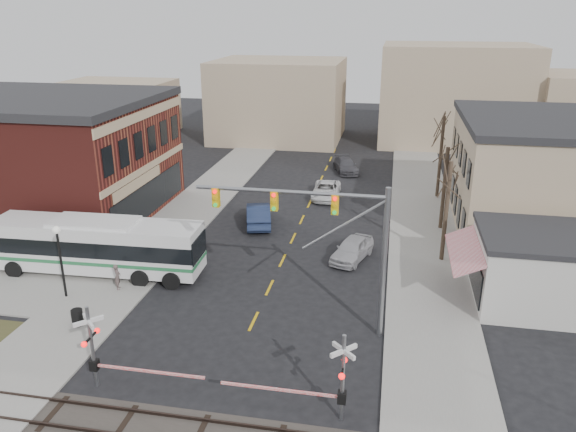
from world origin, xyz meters
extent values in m
plane|color=black|center=(0.00, 0.00, 0.00)|extent=(160.00, 160.00, 0.00)
cube|color=gray|center=(-9.50, 20.00, 0.06)|extent=(5.00, 60.00, 0.12)
cube|color=gray|center=(9.50, 20.00, 0.06)|extent=(5.00, 60.00, 0.12)
cube|color=#2D231E|center=(0.00, -6.08, 0.12)|extent=(160.00, 0.08, 0.14)
cube|color=tan|center=(-11.95, 16.00, 4.30)|extent=(0.10, 15.00, 0.50)
cube|color=tan|center=(-11.95, 16.00, 8.40)|extent=(0.10, 15.00, 0.70)
cube|color=black|center=(-11.95, 16.00, 1.80)|extent=(0.08, 13.00, 2.60)
cube|color=beige|center=(16.00, 7.00, 2.00)|extent=(8.00, 6.00, 4.00)
cube|color=#262628|center=(16.00, 7.00, 4.15)|extent=(8.20, 6.20, 0.30)
cube|color=red|center=(11.20, 7.00, 3.00)|extent=(1.68, 6.00, 0.87)
cylinder|color=#382B21|center=(10.50, 12.00, 3.50)|extent=(0.28, 0.28, 6.75)
cylinder|color=#382B21|center=(10.80, 18.00, 3.27)|extent=(0.28, 0.28, 6.30)
cylinder|color=#382B21|center=(11.00, 26.00, 3.72)|extent=(0.28, 0.28, 7.20)
cube|color=silver|center=(-11.12, 5.98, 1.94)|extent=(13.40, 3.34, 2.99)
cube|color=black|center=(-11.12, 5.98, 2.16)|extent=(13.44, 3.38, 1.00)
cube|color=#246C3E|center=(-11.12, 5.98, 1.28)|extent=(13.44, 3.38, 0.22)
cylinder|color=black|center=(-11.12, 5.98, 0.55)|extent=(1.21, 2.92, 1.11)
cylinder|color=gray|center=(6.73, 1.91, 4.00)|extent=(0.28, 0.28, 8.00)
cylinder|color=gray|center=(1.99, 1.91, 7.50)|extent=(9.49, 0.20, 0.20)
cube|color=gold|center=(4.23, 1.91, 7.00)|extent=(0.35, 0.30, 1.00)
cube|color=gold|center=(1.23, 1.91, 7.00)|extent=(0.35, 0.30, 1.00)
cube|color=gold|center=(-1.77, 1.91, 7.00)|extent=(0.35, 0.30, 1.00)
cylinder|color=gray|center=(-5.55, -4.68, 2.00)|extent=(0.16, 0.16, 4.00)
cube|color=silver|center=(-5.55, -4.68, 3.30)|extent=(1.00, 1.00, 0.18)
cube|color=silver|center=(-5.55, -4.68, 3.30)|extent=(1.00, 1.00, 0.18)
sphere|color=#FF0C0C|center=(-5.55, -5.23, 2.50)|extent=(0.26, 0.26, 0.26)
sphere|color=#FF0C0C|center=(-5.55, -4.13, 2.50)|extent=(0.26, 0.26, 0.26)
cube|color=black|center=(-5.55, -4.68, 1.10)|extent=(0.35, 0.35, 0.50)
cube|color=#FF0C0C|center=(-2.95, -4.68, 1.10)|extent=(5.00, 0.10, 0.10)
cylinder|color=gray|center=(5.42, -4.86, 2.00)|extent=(0.16, 0.16, 4.00)
cube|color=silver|center=(5.42, -4.86, 3.30)|extent=(1.00, 1.00, 0.18)
cube|color=silver|center=(5.42, -4.86, 3.30)|extent=(1.00, 1.00, 0.18)
sphere|color=#FF0C0C|center=(5.42, -5.41, 2.50)|extent=(0.26, 0.26, 0.26)
sphere|color=#FF0C0C|center=(5.42, -4.31, 2.50)|extent=(0.26, 0.26, 0.26)
cube|color=black|center=(5.42, -4.86, 1.10)|extent=(0.35, 0.35, 0.50)
cube|color=#FF0C0C|center=(2.82, -4.86, 1.10)|extent=(5.00, 0.10, 0.10)
cylinder|color=black|center=(-11.42, 2.54, 2.12)|extent=(0.14, 0.14, 4.00)
sphere|color=silver|center=(-11.42, 2.54, 4.27)|extent=(0.44, 0.44, 0.44)
cylinder|color=black|center=(-9.03, -0.25, 0.56)|extent=(0.60, 0.60, 0.88)
imported|color=#AAA9AE|center=(4.56, 11.10, 0.76)|extent=(3.06, 4.77, 1.51)
imported|color=#1C2746|center=(-3.18, 16.30, 0.85)|extent=(3.09, 5.48, 1.71)
imported|color=silver|center=(1.20, 24.00, 0.70)|extent=(2.41, 5.07, 1.40)
imported|color=#424147|center=(2.16, 32.86, 0.70)|extent=(3.37, 5.22, 1.41)
imported|color=#5B4B49|center=(-8.84, 3.98, 0.91)|extent=(0.55, 0.67, 1.57)
imported|color=#332F53|center=(-9.76, 7.87, 0.90)|extent=(0.96, 0.94, 1.56)
camera|label=1|loc=(6.77, -23.72, 15.80)|focal=35.00mm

